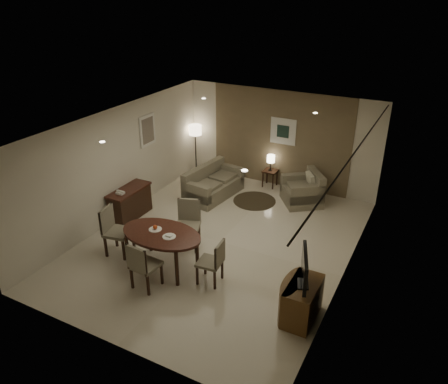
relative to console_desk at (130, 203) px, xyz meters
The scene contains 31 objects.
room_shell 2.70m from the console_desk, ahead, with size 5.50×7.00×2.70m.
taupe_accent 4.39m from the console_desk, 54.45° to the left, with size 3.96×0.03×2.70m, color #77654A.
curtain_wall 5.26m from the console_desk, ahead, with size 0.08×6.70×2.58m, color beige, non-canonical shape.
curtain_rod 5.64m from the console_desk, ahead, with size 0.03×0.03×6.80m, color black.
art_back_frame 4.49m from the console_desk, 53.18° to the left, with size 0.72×0.03×0.72m, color silver.
art_back_canvas 4.48m from the console_desk, 53.06° to the left, with size 0.34×0.01×0.34m, color #1A2F26.
art_left_frame 1.92m from the console_desk, 100.85° to the left, with size 0.03×0.60×0.80m, color silver.
art_left_canvas 1.91m from the console_desk, 100.16° to the left, with size 0.01×0.46×0.64m, color gray.
downlight_nl 3.12m from the console_desk, 58.80° to the right, with size 0.10×0.10×0.01m, color white.
downlight_nr 4.87m from the console_desk, 24.83° to the right, with size 0.10×0.10×0.01m, color white.
downlight_fl 3.12m from the console_desk, 58.80° to the left, with size 0.10×0.10×0.01m, color white.
downlight_fr 4.87m from the console_desk, 24.83° to the left, with size 0.10×0.10×0.01m, color white.
console_desk is the anchor object (origin of this frame).
telephone 0.52m from the console_desk, 90.00° to the right, with size 0.20×0.14×0.09m, color white, non-canonical shape.
tv_cabinet 5.11m from the console_desk, 17.05° to the right, with size 0.48×0.90×0.70m, color brown, non-canonical shape.
flat_tv 5.14m from the console_desk, 17.12° to the right, with size 0.06×0.88×0.60m, color black, non-canonical shape.
dining_table 2.36m from the console_desk, 35.52° to the right, with size 1.70×1.06×0.80m, color #492017, non-canonical shape.
chair_near 2.86m from the console_desk, 45.33° to the right, with size 0.48×0.48×0.99m, color #776E5C, non-canonical shape.
chair_far 2.05m from the console_desk, 14.61° to the right, with size 0.51×0.51×1.06m, color #776E5C, non-canonical shape.
chair_left 1.61m from the console_desk, 59.46° to the right, with size 0.51×0.51×1.05m, color #776E5C, non-canonical shape.
chair_right 3.29m from the console_desk, 24.28° to the right, with size 0.44×0.44×0.91m, color #776E5C, non-canonical shape.
plate_a 2.22m from the console_desk, 37.20° to the right, with size 0.26×0.26×0.02m, color white.
plate_b 2.60m from the console_desk, 33.58° to the right, with size 0.26×0.26×0.02m, color white.
fruit_apple 2.23m from the console_desk, 37.20° to the right, with size 0.09×0.09×0.09m, color #BE3E15.
napkin 2.61m from the console_desk, 33.58° to the right, with size 0.12×0.08×0.03m, color white.
round_rug 3.24m from the console_desk, 42.98° to the left, with size 1.12×1.12×0.01m, color #382E1F.
sofa 2.33m from the console_desk, 57.68° to the left, with size 0.86×1.72×0.81m, color #776E5C, non-canonical shape.
armchair 4.39m from the console_desk, 37.52° to the left, with size 0.96×0.90×0.85m, color #776E5C, non-canonical shape.
side_table 4.02m from the console_desk, 54.04° to the left, with size 0.38×0.38×0.49m, color black, non-canonical shape.
table_lamp 4.03m from the console_desk, 54.04° to the left, with size 0.22×0.22×0.50m, color #FFEAC1, non-canonical shape.
floor_lamp 3.19m from the console_desk, 90.42° to the left, with size 0.37×0.37×1.48m, color #FFE5B7, non-canonical shape.
Camera 1 is at (3.94, -7.32, 5.26)m, focal length 35.00 mm.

